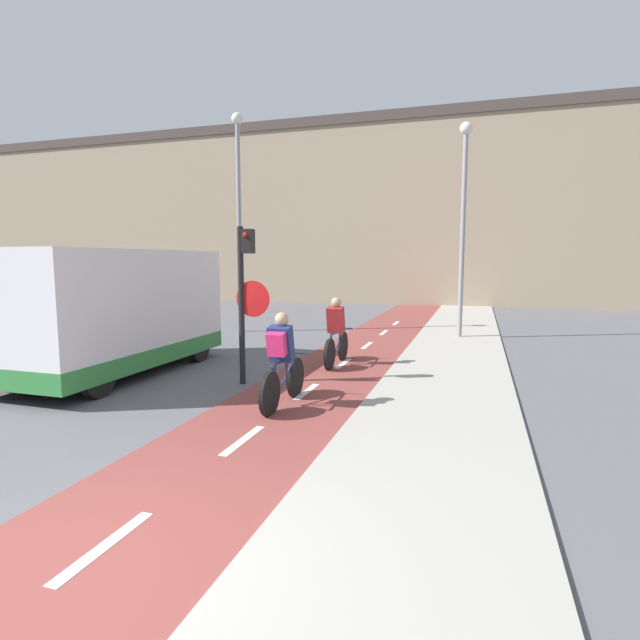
{
  "coord_description": "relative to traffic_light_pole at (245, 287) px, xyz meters",
  "views": [
    {
      "loc": [
        2.81,
        -2.58,
        2.32
      ],
      "look_at": [
        0.0,
        6.28,
        1.2
      ],
      "focal_mm": 28.0,
      "sensor_mm": 36.0,
      "label": 1
    }
  ],
  "objects": [
    {
      "name": "van",
      "position": [
        -2.9,
        -0.03,
        -0.58
      ],
      "size": [
        2.06,
        4.95,
        2.52
      ],
      "color": "white",
      "rests_on": "ground_plane"
    },
    {
      "name": "ground_plane",
      "position": [
        1.28,
        -5.76,
        -1.82
      ],
      "size": [
        120.0,
        120.0,
        0.0
      ],
      "primitive_type": "plane",
      "color": "#5B5B60"
    },
    {
      "name": "street_lamp_far",
      "position": [
        -3.22,
        6.23,
        2.37
      ],
      "size": [
        0.36,
        0.36,
        6.86
      ],
      "color": "gray",
      "rests_on": "ground_plane"
    },
    {
      "name": "street_lamp_sidewalk",
      "position": [
        3.61,
        6.97,
        2.03
      ],
      "size": [
        0.36,
        0.36,
        6.23
      ],
      "color": "gray",
      "rests_on": "ground_plane"
    },
    {
      "name": "building_row_background",
      "position": [
        1.28,
        19.9,
        3.07
      ],
      "size": [
        60.0,
        5.2,
        9.76
      ],
      "color": "gray",
      "rests_on": "ground_plane"
    },
    {
      "name": "cyclist_near",
      "position": [
        1.18,
        -1.17,
        -1.11
      ],
      "size": [
        0.46,
        1.78,
        1.51
      ],
      "color": "black",
      "rests_on": "ground_plane"
    },
    {
      "name": "bike_lane",
      "position": [
        1.28,
        -5.75,
        -1.81
      ],
      "size": [
        2.2,
        60.0,
        0.02
      ],
      "color": "brown",
      "rests_on": "ground_plane"
    },
    {
      "name": "traffic_light_pole",
      "position": [
        0.0,
        0.0,
        0.0
      ],
      "size": [
        0.67,
        0.25,
        2.93
      ],
      "color": "black",
      "rests_on": "ground_plane"
    },
    {
      "name": "cyclist_far",
      "position": [
        1.15,
        2.11,
        -1.15
      ],
      "size": [
        0.46,
        1.77,
        1.51
      ],
      "color": "black",
      "rests_on": "ground_plane"
    }
  ]
}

